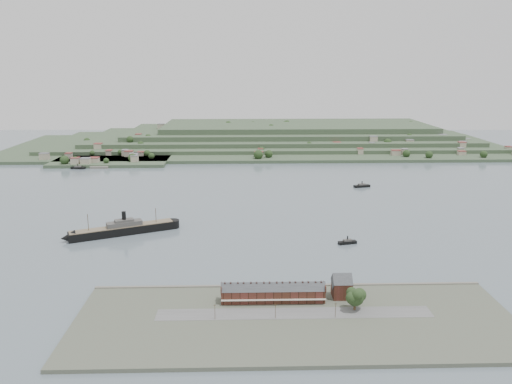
{
  "coord_description": "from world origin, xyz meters",
  "views": [
    {
      "loc": [
        -25.77,
        -411.95,
        123.96
      ],
      "look_at": [
        -13.71,
        30.0,
        12.26
      ],
      "focal_mm": 35.0,
      "sensor_mm": 36.0,
      "label": 1
    }
  ],
  "objects_px": {
    "tugboat": "(347,242)",
    "fig_tree": "(356,297)",
    "gabled_building": "(342,286)",
    "steamship": "(120,230)",
    "terrace_row": "(273,293)"
  },
  "relations": [
    {
      "from": "terrace_row",
      "to": "steamship",
      "type": "relative_size",
      "value": 0.66
    },
    {
      "from": "fig_tree",
      "to": "terrace_row",
      "type": "bearing_deg",
      "value": 164.63
    },
    {
      "from": "gabled_building",
      "to": "steamship",
      "type": "distance_m",
      "value": 185.32
    },
    {
      "from": "tugboat",
      "to": "steamship",
      "type": "bearing_deg",
      "value": 171.58
    },
    {
      "from": "tugboat",
      "to": "fig_tree",
      "type": "relative_size",
      "value": 1.12
    },
    {
      "from": "gabled_building",
      "to": "tugboat",
      "type": "xyz_separation_m",
      "value": [
        21.63,
        88.29,
        -6.71
      ]
    },
    {
      "from": "steamship",
      "to": "fig_tree",
      "type": "relative_size",
      "value": 6.72
    },
    {
      "from": "fig_tree",
      "to": "tugboat",
      "type": "bearing_deg",
      "value": 80.47
    },
    {
      "from": "fig_tree",
      "to": "gabled_building",
      "type": "bearing_deg",
      "value": 105.22
    },
    {
      "from": "terrace_row",
      "to": "tugboat",
      "type": "relative_size",
      "value": 4.0
    },
    {
      "from": "gabled_building",
      "to": "steamship",
      "type": "height_order",
      "value": "steamship"
    },
    {
      "from": "gabled_building",
      "to": "steamship",
      "type": "xyz_separation_m",
      "value": [
        -146.68,
        113.19,
        -4.26
      ]
    },
    {
      "from": "steamship",
      "to": "tugboat",
      "type": "height_order",
      "value": "steamship"
    },
    {
      "from": "fig_tree",
      "to": "steamship",
      "type": "bearing_deg",
      "value": 139.54
    },
    {
      "from": "steamship",
      "to": "gabled_building",
      "type": "bearing_deg",
      "value": -37.66
    }
  ]
}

